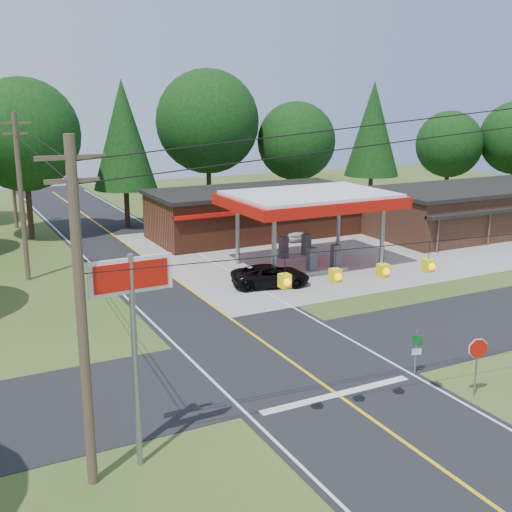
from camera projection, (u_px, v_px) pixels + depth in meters
name	position (u px, v px, depth m)	size (l,w,h in m)	color
ground	(289.00, 361.00, 27.19)	(120.00, 120.00, 0.00)	#354F1C
main_highway	(289.00, 361.00, 27.18)	(8.00, 120.00, 0.02)	black
cross_road	(289.00, 361.00, 27.18)	(70.00, 7.00, 0.02)	black
lane_center_yellow	(289.00, 360.00, 27.18)	(0.15, 110.00, 0.00)	yellow
gas_canopy	(310.00, 202.00, 41.35)	(10.60, 7.40, 4.88)	gray
convenience_store	(254.00, 212.00, 50.98)	(16.40, 7.55, 3.80)	brown
strip_building	(486.00, 208.00, 52.91)	(20.40, 8.75, 3.80)	#341E15
utility_pole_near_left	(81.00, 313.00, 17.40)	(1.80, 0.30, 10.00)	#473828
utility_pole_far_left	(21.00, 195.00, 37.91)	(1.80, 0.30, 10.00)	#473828
utility_pole_north	(12.00, 172.00, 53.35)	(0.30, 0.30, 9.50)	#473828
overhead_beacons	(360.00, 251.00, 20.06)	(17.04, 2.04, 1.03)	black
treeline_backdrop	(134.00, 144.00, 46.44)	(70.27, 51.59, 13.30)	#332316
suv_car	(271.00, 276.00, 37.65)	(4.60, 4.60, 1.28)	black
sedan_car	(290.00, 231.00, 50.18)	(3.62, 3.62, 1.23)	white
big_stop_sign	(133.00, 312.00, 18.37)	(2.46, 0.21, 6.61)	gray
octagonal_stop_sign	(478.00, 353.00, 23.57)	(0.79, 0.27, 2.32)	gray
route_sign_post	(416.00, 348.00, 25.56)	(0.38, 0.16, 1.93)	gray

